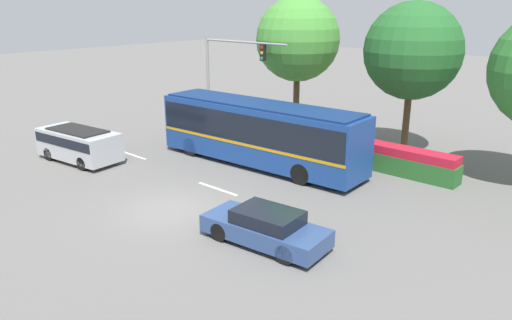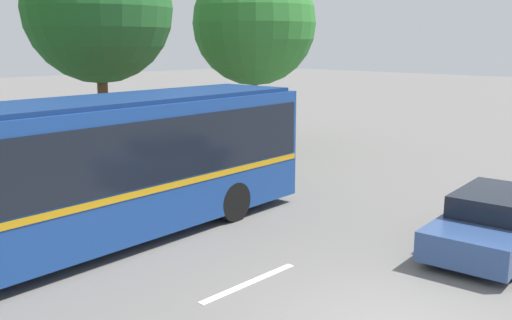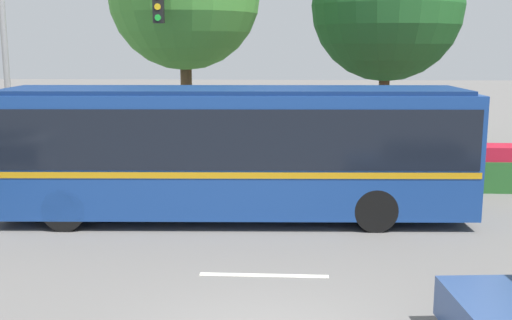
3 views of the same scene
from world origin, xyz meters
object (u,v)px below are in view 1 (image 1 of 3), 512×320
Objects in this scene: suv_left_lane at (79,143)px; city_bus at (259,130)px; traffic_light_pole at (226,69)px; street_tree_left at (298,40)px; street_tree_centre at (413,51)px; sedan_foreground at (266,227)px.

city_bus is at bearing -148.33° from suv_left_lane.
traffic_light_pole is (-5.33, 3.05, 2.31)m from city_bus.
street_tree_left is 1.03× the size of street_tree_centre.
street_tree_left reaches higher than city_bus.
sedan_foreground is 0.94× the size of suv_left_lane.
traffic_light_pole is at bearing -32.51° from city_bus.
street_tree_left is (-8.03, 12.30, 5.25)m from sedan_foreground.
sedan_foreground is at bearing -40.13° from traffic_light_pole.
street_tree_centre reaches higher than city_bus.
street_tree_left is (-2.12, 5.87, 4.03)m from city_bus.
street_tree_centre is (6.72, 1.04, -0.33)m from street_tree_left.
suv_left_lane is 0.77× the size of traffic_light_pole.
sedan_foreground is 13.37m from suv_left_lane.
city_bus reaches higher than sedan_foreground.
suv_left_lane is 0.61× the size of street_tree_centre.
city_bus is at bearing -29.77° from traffic_light_pole.
street_tree_left is (5.32, 11.64, 4.86)m from suv_left_lane.
street_tree_centre is (9.93, 3.87, 1.39)m from traffic_light_pole.
suv_left_lane is 0.59× the size of street_tree_left.
traffic_light_pole is (-11.24, 9.48, 3.53)m from sedan_foreground.
street_tree_left reaches higher than traffic_light_pole.
traffic_light_pole reaches higher than suv_left_lane.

